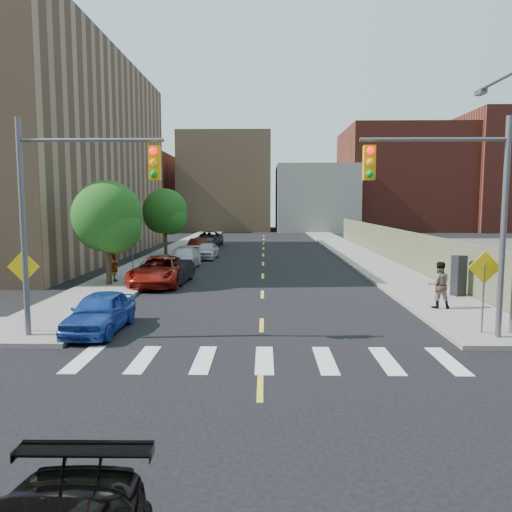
{
  "coord_description": "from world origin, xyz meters",
  "views": [
    {
      "loc": [
        0.09,
        -9.55,
        4.39
      ],
      "look_at": [
        -0.28,
        12.67,
        2.0
      ],
      "focal_mm": 35.0,
      "sensor_mm": 36.0,
      "label": 1
    }
  ],
  "objects_px": {
    "parked_car_black": "(176,272)",
    "parked_car_silver": "(183,258)",
    "parked_car_blue": "(100,312)",
    "pedestrian_east": "(439,285)",
    "pedestrian_west": "(115,264)",
    "parked_car_grey": "(209,239)",
    "payphone": "(459,276)",
    "parked_car_white": "(207,251)",
    "parked_car_red": "(159,271)",
    "parked_car_maroon": "(198,247)"
  },
  "relations": [
    {
      "from": "parked_car_black",
      "to": "parked_car_silver",
      "type": "xyz_separation_m",
      "value": [
        -0.57,
        6.11,
        0.06
      ]
    },
    {
      "from": "parked_car_blue",
      "to": "pedestrian_east",
      "type": "xyz_separation_m",
      "value": [
        12.63,
        3.39,
        0.41
      ]
    },
    {
      "from": "parked_car_blue",
      "to": "pedestrian_east",
      "type": "height_order",
      "value": "pedestrian_east"
    },
    {
      "from": "parked_car_silver",
      "to": "pedestrian_west",
      "type": "distance_m",
      "value": 6.98
    },
    {
      "from": "parked_car_black",
      "to": "parked_car_silver",
      "type": "relative_size",
      "value": 0.8
    },
    {
      "from": "parked_car_grey",
      "to": "payphone",
      "type": "bearing_deg",
      "value": -60.49
    },
    {
      "from": "parked_car_blue",
      "to": "parked_car_white",
      "type": "xyz_separation_m",
      "value": [
        1.12,
        22.14,
        -0.03
      ]
    },
    {
      "from": "parked_car_red",
      "to": "pedestrian_west",
      "type": "bearing_deg",
      "value": 172.01
    },
    {
      "from": "parked_car_red",
      "to": "parked_car_silver",
      "type": "distance_m",
      "value": 6.83
    },
    {
      "from": "parked_car_silver",
      "to": "pedestrian_west",
      "type": "height_order",
      "value": "pedestrian_west"
    },
    {
      "from": "parked_car_red",
      "to": "pedestrian_east",
      "type": "xyz_separation_m",
      "value": [
        12.63,
        -6.27,
        0.32
      ]
    },
    {
      "from": "parked_car_grey",
      "to": "pedestrian_east",
      "type": "height_order",
      "value": "pedestrian_east"
    },
    {
      "from": "payphone",
      "to": "parked_car_grey",
      "type": "bearing_deg",
      "value": 94.12
    },
    {
      "from": "parked_car_white",
      "to": "payphone",
      "type": "bearing_deg",
      "value": -46.5
    },
    {
      "from": "parked_car_grey",
      "to": "parked_car_silver",
      "type": "bearing_deg",
      "value": -87.94
    },
    {
      "from": "parked_car_silver",
      "to": "pedestrian_east",
      "type": "xyz_separation_m",
      "value": [
        12.45,
        -13.1,
        0.4
      ]
    },
    {
      "from": "parked_car_blue",
      "to": "parked_car_black",
      "type": "relative_size",
      "value": 1.05
    },
    {
      "from": "parked_car_grey",
      "to": "pedestrian_east",
      "type": "bearing_deg",
      "value": -65.61
    },
    {
      "from": "parked_car_blue",
      "to": "parked_car_silver",
      "type": "relative_size",
      "value": 0.84
    },
    {
      "from": "parked_car_grey",
      "to": "pedestrian_west",
      "type": "bearing_deg",
      "value": -94.72
    },
    {
      "from": "parked_car_blue",
      "to": "parked_car_silver",
      "type": "bearing_deg",
      "value": 90.99
    },
    {
      "from": "parked_car_black",
      "to": "parked_car_grey",
      "type": "bearing_deg",
      "value": 95.98
    },
    {
      "from": "parked_car_maroon",
      "to": "pedestrian_west",
      "type": "relative_size",
      "value": 2.22
    },
    {
      "from": "parked_car_maroon",
      "to": "pedestrian_west",
      "type": "distance_m",
      "value": 15.41
    },
    {
      "from": "parked_car_black",
      "to": "parked_car_red",
      "type": "height_order",
      "value": "parked_car_red"
    },
    {
      "from": "parked_car_silver",
      "to": "parked_car_red",
      "type": "bearing_deg",
      "value": -88.87
    },
    {
      "from": "parked_car_blue",
      "to": "parked_car_white",
      "type": "distance_m",
      "value": 22.16
    },
    {
      "from": "payphone",
      "to": "pedestrian_east",
      "type": "height_order",
      "value": "pedestrian_east"
    },
    {
      "from": "parked_car_maroon",
      "to": "pedestrian_east",
      "type": "distance_m",
      "value": 25.25
    },
    {
      "from": "parked_car_red",
      "to": "pedestrian_east",
      "type": "bearing_deg",
      "value": -25.52
    },
    {
      "from": "parked_car_red",
      "to": "pedestrian_east",
      "type": "distance_m",
      "value": 14.1
    },
    {
      "from": "parked_car_red",
      "to": "parked_car_silver",
      "type": "relative_size",
      "value": 1.16
    },
    {
      "from": "parked_car_silver",
      "to": "parked_car_grey",
      "type": "distance_m",
      "value": 16.75
    },
    {
      "from": "parked_car_black",
      "to": "parked_car_maroon",
      "type": "xyz_separation_m",
      "value": [
        -0.75,
        14.88,
        0.05
      ]
    },
    {
      "from": "pedestrian_west",
      "to": "pedestrian_east",
      "type": "height_order",
      "value": "pedestrian_east"
    },
    {
      "from": "payphone",
      "to": "parked_car_red",
      "type": "bearing_deg",
      "value": 142.19
    },
    {
      "from": "parked_car_black",
      "to": "pedestrian_west",
      "type": "bearing_deg",
      "value": -170.37
    },
    {
      "from": "parked_car_blue",
      "to": "pedestrian_west",
      "type": "xyz_separation_m",
      "value": [
        -2.51,
        10.06,
        0.39
      ]
    },
    {
      "from": "parked_car_black",
      "to": "payphone",
      "type": "bearing_deg",
      "value": -13.22
    },
    {
      "from": "parked_car_blue",
      "to": "parked_car_black",
      "type": "bearing_deg",
      "value": 87.49
    },
    {
      "from": "payphone",
      "to": "pedestrian_west",
      "type": "bearing_deg",
      "value": 142.92
    },
    {
      "from": "parked_car_blue",
      "to": "parked_car_grey",
      "type": "distance_m",
      "value": 33.24
    },
    {
      "from": "parked_car_red",
      "to": "parked_car_maroon",
      "type": "bearing_deg",
      "value": 90.9
    },
    {
      "from": "parked_car_silver",
      "to": "payphone",
      "type": "xyz_separation_m",
      "value": [
        14.29,
        -10.39,
        0.39
      ]
    },
    {
      "from": "parked_car_red",
      "to": "pedestrian_west",
      "type": "xyz_separation_m",
      "value": [
        -2.51,
        0.39,
        0.31
      ]
    },
    {
      "from": "pedestrian_west",
      "to": "pedestrian_east",
      "type": "xyz_separation_m",
      "value": [
        15.14,
        -6.67,
        0.02
      ]
    },
    {
      "from": "pedestrian_west",
      "to": "parked_car_black",
      "type": "bearing_deg",
      "value": -105.89
    },
    {
      "from": "parked_car_maroon",
      "to": "parked_car_grey",
      "type": "bearing_deg",
      "value": 94.41
    },
    {
      "from": "parked_car_silver",
      "to": "parked_car_maroon",
      "type": "distance_m",
      "value": 8.77
    },
    {
      "from": "parked_car_black",
      "to": "parked_car_grey",
      "type": "height_order",
      "value": "parked_car_grey"
    }
  ]
}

